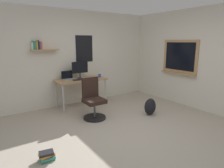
# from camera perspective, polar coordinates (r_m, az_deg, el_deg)

# --- Properties ---
(ground_plane) EXTENTS (5.20, 5.20, 0.00)m
(ground_plane) POSITION_cam_1_polar(r_m,az_deg,el_deg) (3.95, 4.90, -14.17)
(ground_plane) COLOR #ADA393
(ground_plane) RESTS_ON ground
(wall_back) EXTENTS (5.00, 0.30, 2.60)m
(wall_back) POSITION_cam_1_polar(r_m,az_deg,el_deg) (5.66, -10.93, 7.48)
(wall_back) COLOR silver
(wall_back) RESTS_ON ground
(wall_right) EXTENTS (0.22, 5.00, 2.60)m
(wall_right) POSITION_cam_1_polar(r_m,az_deg,el_deg) (5.47, 25.37, 6.34)
(wall_right) COLOR silver
(wall_right) RESTS_ON ground
(desk) EXTENTS (1.35, 0.65, 0.76)m
(desk) POSITION_cam_1_polar(r_m,az_deg,el_deg) (5.38, -9.01, 0.57)
(desk) COLOR tan
(desk) RESTS_ON ground
(office_chair) EXTENTS (0.52, 0.52, 0.95)m
(office_chair) POSITION_cam_1_polar(r_m,az_deg,el_deg) (4.58, -5.52, -4.92)
(office_chair) COLOR black
(office_chair) RESTS_ON ground
(laptop) EXTENTS (0.31, 0.21, 0.23)m
(laptop) POSITION_cam_1_polar(r_m,az_deg,el_deg) (5.37, -12.68, 1.86)
(laptop) COLOR #ADAFB5
(laptop) RESTS_ON desk
(monitor_primary) EXTENTS (0.46, 0.17, 0.46)m
(monitor_primary) POSITION_cam_1_polar(r_m,az_deg,el_deg) (5.43, -9.30, 4.41)
(monitor_primary) COLOR #38383D
(monitor_primary) RESTS_ON desk
(keyboard) EXTENTS (0.37, 0.13, 0.02)m
(keyboard) POSITION_cam_1_polar(r_m,az_deg,el_deg) (5.26, -9.32, 1.29)
(keyboard) COLOR black
(keyboard) RESTS_ON desk
(computer_mouse) EXTENTS (0.10, 0.06, 0.03)m
(computer_mouse) POSITION_cam_1_polar(r_m,az_deg,el_deg) (5.38, -6.63, 1.70)
(computer_mouse) COLOR #262628
(computer_mouse) RESTS_ON desk
(coffee_mug) EXTENTS (0.08, 0.08, 0.09)m
(coffee_mug) POSITION_cam_1_polar(r_m,az_deg,el_deg) (5.59, -3.62, 2.46)
(coffee_mug) COLOR #334CA5
(coffee_mug) RESTS_ON desk
(backpack) EXTENTS (0.32, 0.22, 0.41)m
(backpack) POSITION_cam_1_polar(r_m,az_deg,el_deg) (4.89, 11.02, -6.48)
(backpack) COLOR black
(backpack) RESTS_ON ground
(book_stack_on_floor) EXTENTS (0.24, 0.19, 0.14)m
(book_stack_on_floor) POSITION_cam_1_polar(r_m,az_deg,el_deg) (3.30, -18.40, -19.22)
(book_stack_on_floor) COLOR #3D934C
(book_stack_on_floor) RESTS_ON ground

